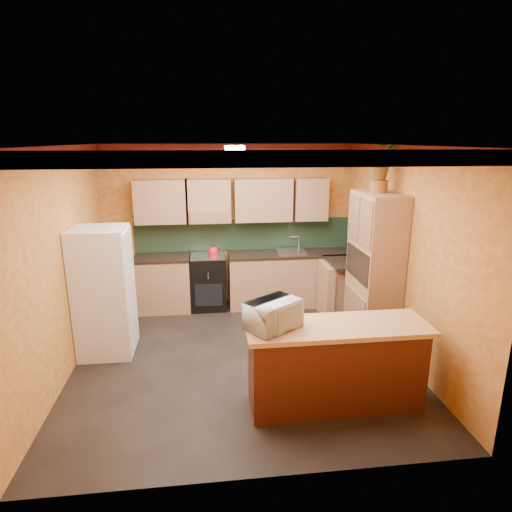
# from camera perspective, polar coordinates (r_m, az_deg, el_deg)

# --- Properties ---
(room_shell) EXTENTS (4.24, 4.24, 2.72)m
(room_shell) POSITION_cam_1_polar(r_m,az_deg,el_deg) (5.41, -2.29, 8.06)
(room_shell) COLOR black
(room_shell) RESTS_ON ground
(base_cabinets_back) EXTENTS (3.65, 0.60, 0.88)m
(base_cabinets_back) POSITION_cam_1_polar(r_m,az_deg,el_deg) (7.28, -1.44, -3.35)
(base_cabinets_back) COLOR tan
(base_cabinets_back) RESTS_ON ground
(countertop_back) EXTENTS (3.65, 0.62, 0.04)m
(countertop_back) POSITION_cam_1_polar(r_m,az_deg,el_deg) (7.15, -1.47, 0.15)
(countertop_back) COLOR black
(countertop_back) RESTS_ON base_cabinets_back
(stove) EXTENTS (0.58, 0.58, 0.91)m
(stove) POSITION_cam_1_polar(r_m,az_deg,el_deg) (7.25, -6.38, -3.40)
(stove) COLOR black
(stove) RESTS_ON ground
(kettle) EXTENTS (0.22, 0.22, 0.18)m
(kettle) POSITION_cam_1_polar(r_m,az_deg,el_deg) (7.05, -5.69, 0.69)
(kettle) COLOR red
(kettle) RESTS_ON stove
(sink) EXTENTS (0.48, 0.40, 0.03)m
(sink) POSITION_cam_1_polar(r_m,az_deg,el_deg) (7.25, 4.64, 0.61)
(sink) COLOR silver
(sink) RESTS_ON countertop_back
(base_cabinets_right) EXTENTS (0.60, 0.80, 0.88)m
(base_cabinets_right) POSITION_cam_1_polar(r_m,az_deg,el_deg) (7.02, 11.93, -4.42)
(base_cabinets_right) COLOR tan
(base_cabinets_right) RESTS_ON ground
(countertop_right) EXTENTS (0.62, 0.80, 0.04)m
(countertop_right) POSITION_cam_1_polar(r_m,az_deg,el_deg) (6.88, 12.14, -0.81)
(countertop_right) COLOR black
(countertop_right) RESTS_ON base_cabinets_right
(fridge) EXTENTS (0.68, 0.66, 1.70)m
(fridge) POSITION_cam_1_polar(r_m,az_deg,el_deg) (5.92, -19.64, -4.55)
(fridge) COLOR white
(fridge) RESTS_ON ground
(pantry) EXTENTS (0.48, 0.90, 2.10)m
(pantry) POSITION_cam_1_polar(r_m,az_deg,el_deg) (6.02, 15.47, -1.85)
(pantry) COLOR tan
(pantry) RESTS_ON ground
(fern_pot) EXTENTS (0.22, 0.22, 0.16)m
(fern_pot) POSITION_cam_1_polar(r_m,az_deg,el_deg) (5.85, 16.08, 8.94)
(fern_pot) COLOR brown
(fern_pot) RESTS_ON pantry
(fern) EXTENTS (0.51, 0.48, 0.45)m
(fern) POSITION_cam_1_polar(r_m,az_deg,el_deg) (5.83, 16.30, 11.94)
(fern) COLOR tan
(fern) RESTS_ON fern_pot
(breakfast_bar) EXTENTS (1.80, 0.55, 0.88)m
(breakfast_bar) POSITION_cam_1_polar(r_m,az_deg,el_deg) (4.75, 10.53, -14.39)
(breakfast_bar) COLOR #4B1911
(breakfast_bar) RESTS_ON ground
(bar_top) EXTENTS (1.90, 0.65, 0.05)m
(bar_top) POSITION_cam_1_polar(r_m,az_deg,el_deg) (4.53, 10.81, -9.27)
(bar_top) COLOR tan
(bar_top) RESTS_ON breakfast_bar
(microwave) EXTENTS (0.64, 0.60, 0.29)m
(microwave) POSITION_cam_1_polar(r_m,az_deg,el_deg) (4.32, 2.32, -7.82)
(microwave) COLOR white
(microwave) RESTS_ON bar_top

